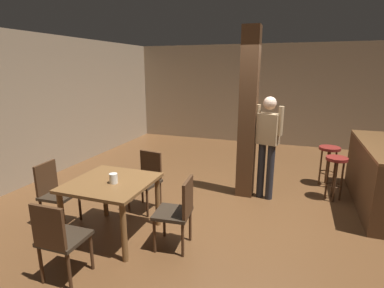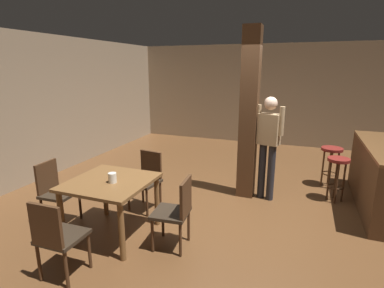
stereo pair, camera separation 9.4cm
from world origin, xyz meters
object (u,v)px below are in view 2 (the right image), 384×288
object	(u,v)px
chair_west	(55,189)
chair_north	(147,177)
napkin_cup	(112,178)
standing_person	(268,141)
bar_stool_near	(338,169)
bar_stool_mid	(331,157)
chair_south	(57,236)
bar_counter	(373,176)
dining_table	(111,189)
chair_east	(177,209)

from	to	relation	value
chair_west	chair_north	bearing A→B (deg)	42.29
napkin_cup	standing_person	size ratio (longest dim) A/B	0.07
standing_person	bar_stool_near	size ratio (longest dim) A/B	2.32
standing_person	bar_stool_mid	bearing A→B (deg)	42.61
chair_south	bar_counter	bearing A→B (deg)	42.61
standing_person	bar_counter	size ratio (longest dim) A/B	0.78
chair_west	bar_stool_near	xyz separation A→B (m)	(3.76, 2.20, 0.05)
dining_table	bar_counter	size ratio (longest dim) A/B	0.46
chair_west	standing_person	world-z (taller)	standing_person
dining_table	chair_west	bearing A→B (deg)	-178.70
chair_north	standing_person	world-z (taller)	standing_person
chair_east	bar_stool_mid	bearing A→B (deg)	56.22
chair_south	standing_person	xyz separation A→B (m)	(1.74, 2.80, 0.50)
chair_west	chair_east	distance (m)	1.84
bar_counter	bar_stool_mid	xyz separation A→B (m)	(-0.57, 0.68, 0.05)
chair_north	bar_stool_near	bearing A→B (deg)	25.19
chair_west	chair_east	world-z (taller)	same
chair_north	chair_south	xyz separation A→B (m)	(-0.05, -1.80, 0.00)
dining_table	napkin_cup	size ratio (longest dim) A/B	8.04
bar_counter	bar_stool_mid	bearing A→B (deg)	129.80
chair_south	bar_stool_near	world-z (taller)	chair_south
chair_north	chair_south	world-z (taller)	same
chair_south	bar_stool_mid	size ratio (longest dim) A/B	1.19
chair_west	napkin_cup	distance (m)	1.05
napkin_cup	bar_counter	bearing A→B (deg)	33.80
chair_north	chair_east	size ratio (longest dim) A/B	1.00
chair_east	chair_north	bearing A→B (deg)	136.08
chair_west	napkin_cup	xyz separation A→B (m)	(1.00, -0.03, 0.32)
chair_north	bar_counter	xyz separation A→B (m)	(3.30, 1.28, 0.01)
dining_table	standing_person	size ratio (longest dim) A/B	0.59
standing_person	bar_counter	xyz separation A→B (m)	(1.60, 0.28, -0.48)
standing_person	bar_stool_near	world-z (taller)	standing_person
standing_person	bar_stool_mid	xyz separation A→B (m)	(1.04, 0.96, -0.43)
dining_table	chair_west	xyz separation A→B (m)	(-0.92, -0.02, -0.14)
chair_west	chair_north	xyz separation A→B (m)	(0.97, 0.88, 0.00)
chair_west	chair_east	size ratio (longest dim) A/B	1.00
chair_south	chair_north	bearing A→B (deg)	88.52
chair_north	chair_south	size ratio (longest dim) A/B	1.00
chair_south	bar_counter	distance (m)	4.55
bar_stool_near	bar_stool_mid	distance (m)	0.65
dining_table	chair_south	size ratio (longest dim) A/B	1.13
dining_table	chair_south	world-z (taller)	chair_south
chair_west	bar_stool_near	distance (m)	4.36
dining_table	chair_west	size ratio (longest dim) A/B	1.13
chair_north	bar_counter	world-z (taller)	bar_counter
chair_north	bar_stool_mid	bearing A→B (deg)	35.63
chair_south	bar_stool_mid	world-z (taller)	chair_south
chair_north	chair_west	bearing A→B (deg)	-137.71
napkin_cup	bar_stool_near	bearing A→B (deg)	38.79
standing_person	bar_counter	bearing A→B (deg)	9.81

